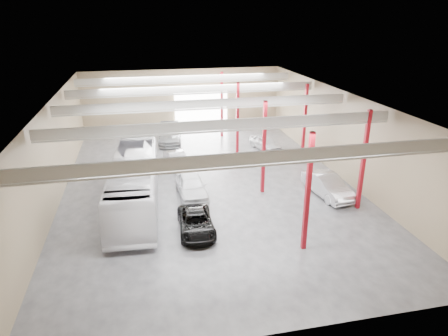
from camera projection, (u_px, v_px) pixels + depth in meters
name	position (u px, v px, depth m)	size (l,w,h in m)	color
depot_shell	(208.00, 123.00, 30.19)	(22.12, 32.12, 7.06)	#404044
coach_bus	(134.00, 182.00, 27.60)	(3.01, 12.86, 3.58)	white
black_sedan	(196.00, 223.00, 24.65)	(2.11, 4.57, 1.27)	black
car_row_a	(191.00, 186.00, 29.39)	(1.98, 4.91, 1.67)	white
car_row_b	(177.00, 160.00, 34.99)	(1.43, 4.10, 1.35)	#A8A9AD
car_row_c	(170.00, 135.00, 41.77)	(2.32, 5.70, 1.65)	gray
car_right_near	(327.00, 185.00, 29.54)	(1.71, 4.92, 1.62)	#B3B4B9
car_right_far	(265.00, 143.00, 39.59)	(1.65, 4.10, 1.40)	silver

